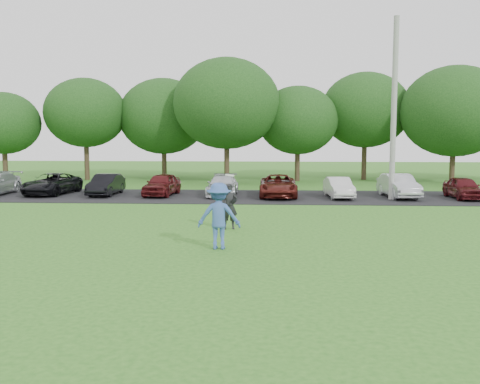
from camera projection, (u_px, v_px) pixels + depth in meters
The scene contains 7 objects.
ground at pixel (233, 248), 16.04m from camera, with size 100.00×100.00×0.00m, color #2B661D.
parking_lot at pixel (250, 197), 28.94m from camera, with size 32.00×6.50×0.03m, color black.
utility_pole at pixel (394, 109), 27.15m from camera, with size 0.28×0.28×9.26m, color #979893.
frisbee_player at pixel (219, 216), 15.80m from camera, with size 1.28×0.76×2.25m.
camera_bystander at pixel (230, 206), 19.11m from camera, with size 0.66×0.50×1.63m.
parked_cars at pixel (236, 185), 28.99m from camera, with size 30.83×4.75×1.24m.
tree_row at pixel (277, 112), 38.00m from camera, with size 42.39×9.85×8.64m.
Camera 1 is at (1.13, -15.73, 3.41)m, focal length 40.00 mm.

